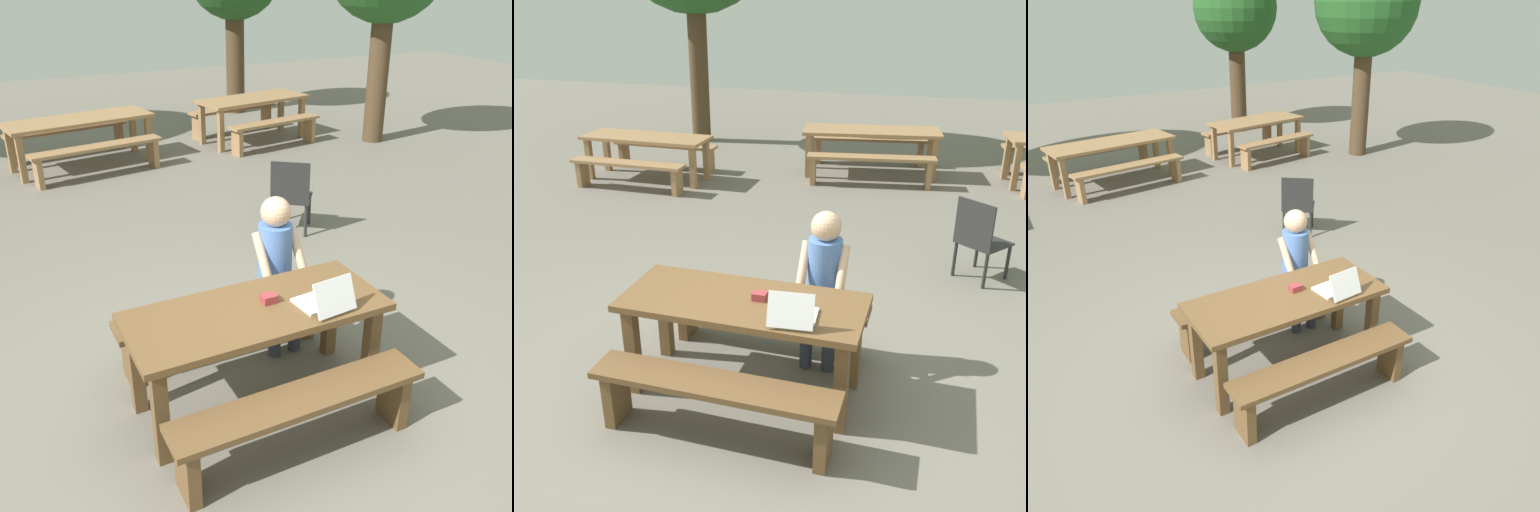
{
  "view_description": "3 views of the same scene",
  "coord_description": "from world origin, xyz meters",
  "views": [
    {
      "loc": [
        -1.47,
        -2.96,
        2.77
      ],
      "look_at": [
        0.12,
        0.25,
        1.01
      ],
      "focal_mm": 40.83,
      "sensor_mm": 36.0,
      "label": 1
    },
    {
      "loc": [
        1.27,
        -3.53,
        2.74
      ],
      "look_at": [
        0.12,
        0.25,
        1.01
      ],
      "focal_mm": 41.68,
      "sensor_mm": 36.0,
      "label": 2
    },
    {
      "loc": [
        -2.05,
        -3.42,
        3.16
      ],
      "look_at": [
        0.12,
        0.25,
        1.01
      ],
      "focal_mm": 37.05,
      "sensor_mm": 36.0,
      "label": 3
    }
  ],
  "objects": [
    {
      "name": "ground_plane",
      "position": [
        0.0,
        0.0,
        0.0
      ],
      "size": [
        30.0,
        30.0,
        0.0
      ],
      "primitive_type": "plane",
      "color": "slate"
    },
    {
      "name": "picnic_table_front",
      "position": [
        0.0,
        0.0,
        0.63
      ],
      "size": [
        1.75,
        0.73,
        0.76
      ],
      "color": "brown",
      "rests_on": "ground"
    },
    {
      "name": "bench_near",
      "position": [
        0.0,
        -0.6,
        0.34
      ],
      "size": [
        1.67,
        0.3,
        0.46
      ],
      "color": "brown",
      "rests_on": "ground"
    },
    {
      "name": "bench_far",
      "position": [
        0.0,
        0.6,
        0.34
      ],
      "size": [
        1.67,
        0.3,
        0.46
      ],
      "color": "brown",
      "rests_on": "ground"
    },
    {
      "name": "laptop",
      "position": [
        0.42,
        -0.19,
        0.82
      ],
      "size": [
        0.33,
        0.36,
        0.24
      ],
      "rotation": [
        0.0,
        0.0,
        3.23
      ],
      "color": "white",
      "rests_on": "picnic_table_front"
    },
    {
      "name": "small_pouch",
      "position": [
        0.11,
        0.03,
        0.79
      ],
      "size": [
        0.1,
        0.08,
        0.06
      ],
      "color": "#993338",
      "rests_on": "picnic_table_front"
    },
    {
      "name": "person_seated",
      "position": [
        0.46,
        0.56,
        0.75
      ],
      "size": [
        0.37,
        0.39,
        1.27
      ],
      "color": "#333847",
      "rests_on": "ground"
    },
    {
      "name": "plastic_chair",
      "position": [
        1.68,
        2.5,
        0.46
      ],
      "size": [
        0.62,
        0.62,
        0.88
      ],
      "rotation": [
        0.0,
        0.0,
        2.49
      ],
      "color": "#262626",
      "rests_on": "ground"
    },
    {
      "name": "picnic_table_mid",
      "position": [
        -3.35,
        4.88,
        0.6
      ],
      "size": [
        2.02,
        0.73,
        0.7
      ],
      "rotation": [
        0.0,
        0.0,
        -0.0
      ],
      "color": "#9E754C",
      "rests_on": "ground"
    },
    {
      "name": "bench_mid_south",
      "position": [
        -3.35,
        4.24,
        0.33
      ],
      "size": [
        1.81,
        0.3,
        0.44
      ],
      "rotation": [
        0.0,
        0.0,
        -0.0
      ],
      "color": "#9E754C",
      "rests_on": "ground"
    },
    {
      "name": "bench_mid_north",
      "position": [
        -3.35,
        5.52,
        0.33
      ],
      "size": [
        1.81,
        0.3,
        0.44
      ],
      "rotation": [
        0.0,
        0.0,
        -0.0
      ],
      "color": "#9E754C",
      "rests_on": "ground"
    },
    {
      "name": "picnic_table_distant",
      "position": [
        0.04,
        6.19,
        0.65
      ],
      "size": [
        2.3,
        1.13,
        0.75
      ],
      "rotation": [
        0.0,
        0.0,
        0.16
      ],
      "color": "#9E754C",
      "rests_on": "ground"
    },
    {
      "name": "bench_distant_south",
      "position": [
        0.14,
        5.54,
        0.36
      ],
      "size": [
        2.0,
        0.61,
        0.47
      ],
      "rotation": [
        0.0,
        0.0,
        0.16
      ],
      "color": "#9E754C",
      "rests_on": "ground"
    },
    {
      "name": "bench_distant_north",
      "position": [
        -0.07,
        6.84,
        0.36
      ],
      "size": [
        2.0,
        0.61,
        0.47
      ],
      "rotation": [
        0.0,
        0.0,
        0.16
      ],
      "color": "#9E754C",
      "rests_on": "ground"
    }
  ]
}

